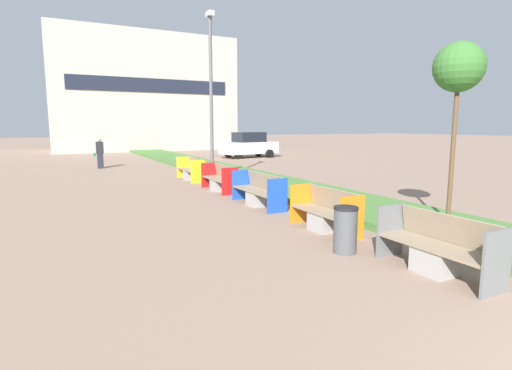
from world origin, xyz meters
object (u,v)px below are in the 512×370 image
object	(u,v)px
sapling_tree_near	(459,69)
street_lamp_post	(211,90)
bench_red_frame	(220,181)
bench_blue_frame	(259,193)
bench_orange_frame	(325,215)
parked_car_distant	(249,145)
bench_grey_frame	(437,251)
pedestrian_walking	(100,153)
litter_bin	(345,230)
bench_yellow_frame	(191,172)

from	to	relation	value
sapling_tree_near	street_lamp_post	bearing A→B (deg)	101.35
bench_red_frame	bench_blue_frame	bearing A→B (deg)	-89.94
bench_orange_frame	parked_car_distant	distance (m)	20.94
bench_grey_frame	pedestrian_walking	world-z (taller)	pedestrian_walking
bench_grey_frame	bench_blue_frame	bearing A→B (deg)	89.96
bench_grey_frame	litter_bin	bearing A→B (deg)	113.13
bench_grey_frame	bench_orange_frame	size ratio (longest dim) A/B	1.05
street_lamp_post	sapling_tree_near	world-z (taller)	street_lamp_post
bench_orange_frame	litter_bin	distance (m)	1.57
bench_blue_frame	pedestrian_walking	distance (m)	13.49
sapling_tree_near	parked_car_distant	xyz separation A→B (m)	(5.13, 20.62, -2.63)
bench_blue_frame	litter_bin	size ratio (longest dim) A/B	2.68
bench_blue_frame	street_lamp_post	bearing A→B (deg)	83.52
bench_blue_frame	bench_red_frame	world-z (taller)	same
bench_orange_frame	street_lamp_post	distance (m)	9.26
litter_bin	street_lamp_post	world-z (taller)	street_lamp_post
bench_yellow_frame	parked_car_distant	bearing A→B (deg)	52.17
litter_bin	pedestrian_walking	world-z (taller)	pedestrian_walking
bench_blue_frame	bench_yellow_frame	size ratio (longest dim) A/B	1.15
parked_car_distant	pedestrian_walking	bearing A→B (deg)	-170.80
bench_grey_frame	bench_yellow_frame	bearing A→B (deg)	90.00
bench_orange_frame	bench_red_frame	distance (m)	6.24
bench_orange_frame	bench_red_frame	bearing A→B (deg)	89.98
sapling_tree_near	bench_orange_frame	bearing A→B (deg)	155.65
bench_blue_frame	parked_car_distant	bearing A→B (deg)	64.64
litter_bin	pedestrian_walking	xyz separation A→B (m)	(-2.33, 17.80, 0.42)
bench_orange_frame	pedestrian_walking	world-z (taller)	pedestrian_walking
bench_grey_frame	parked_car_distant	distance (m)	23.67
sapling_tree_near	bench_red_frame	bearing A→B (deg)	109.14
bench_red_frame	street_lamp_post	bearing A→B (deg)	75.34
bench_grey_frame	bench_yellow_frame	world-z (taller)	same
street_lamp_post	sapling_tree_near	distance (m)	9.94
bench_yellow_frame	bench_grey_frame	bearing A→B (deg)	-90.00
bench_orange_frame	sapling_tree_near	world-z (taller)	sapling_tree_near
bench_yellow_frame	parked_car_distant	size ratio (longest dim) A/B	0.46
bench_blue_frame	sapling_tree_near	size ratio (longest dim) A/B	0.56
bench_red_frame	sapling_tree_near	size ratio (longest dim) A/B	0.50
litter_bin	bench_red_frame	bearing A→B (deg)	85.27
bench_red_frame	pedestrian_walking	distance (m)	10.56
bench_blue_frame	litter_bin	distance (m)	4.69
bench_red_frame	bench_orange_frame	bearing A→B (deg)	-90.02
street_lamp_post	parked_car_distant	xyz separation A→B (m)	(7.09, 10.88, -2.88)
street_lamp_post	bench_blue_frame	bearing A→B (deg)	-96.48
bench_grey_frame	bench_red_frame	distance (m)	9.16
bench_orange_frame	pedestrian_walking	xyz separation A→B (m)	(-2.97, 16.37, 0.50)
street_lamp_post	pedestrian_walking	distance (m)	9.06
parked_car_distant	bench_yellow_frame	bearing A→B (deg)	-134.79
bench_blue_frame	litter_bin	xyz separation A→B (m)	(-0.64, -4.65, 0.06)
bench_grey_frame	bench_orange_frame	bearing A→B (deg)	90.03
bench_grey_frame	sapling_tree_near	size ratio (longest dim) A/B	0.48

